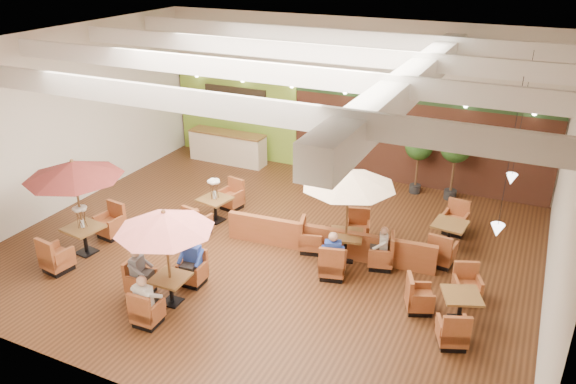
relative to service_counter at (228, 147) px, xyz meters
The scene contains 17 objects.
room 6.78m from the service_counter, 39.88° to the right, with size 14.04×14.00×5.52m.
service_counter is the anchor object (origin of this frame).
booth_divider 7.72m from the service_counter, 39.07° to the right, with size 5.77×0.18×0.80m, color brown.
table_0 7.71m from the service_counter, 89.74° to the right, with size 2.52×2.73×2.73m.
table_1 9.23m from the service_counter, 67.79° to the right, with size 2.30×2.37×2.43m.
table_2 8.23m from the service_counter, 36.84° to the right, with size 2.70×2.70×2.64m.
table_3 4.96m from the service_counter, 63.58° to the right, with size 0.99×2.62×1.53m.
table_4 11.39m from the service_counter, 33.78° to the right, with size 1.81×2.56×0.90m.
table_5 9.41m from the service_counter, 19.34° to the right, with size 0.95×2.62×0.96m.
topiary_0 4.33m from the service_counter, ahead, with size 1.00×1.00×2.32m.
topiary_1 7.23m from the service_counter, ahead, with size 0.90×0.90×2.09m.
topiary_2 8.40m from the service_counter, ahead, with size 0.98×0.98×2.27m.
diner_0 10.00m from the service_counter, 69.42° to the right, with size 0.41×0.34×0.81m.
diner_1 8.37m from the service_counter, 65.15° to the right, with size 0.43×0.36×0.83m.
diner_2 8.87m from the service_counter, 72.77° to the right, with size 0.34×0.40×0.77m.
diner_3 8.76m from the service_counter, 41.90° to the right, with size 0.46×0.43×0.84m.
diner_4 8.94m from the service_counter, 33.12° to the right, with size 0.36×0.39×0.72m.
Camera 1 is at (6.25, -12.13, 7.80)m, focal length 35.00 mm.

